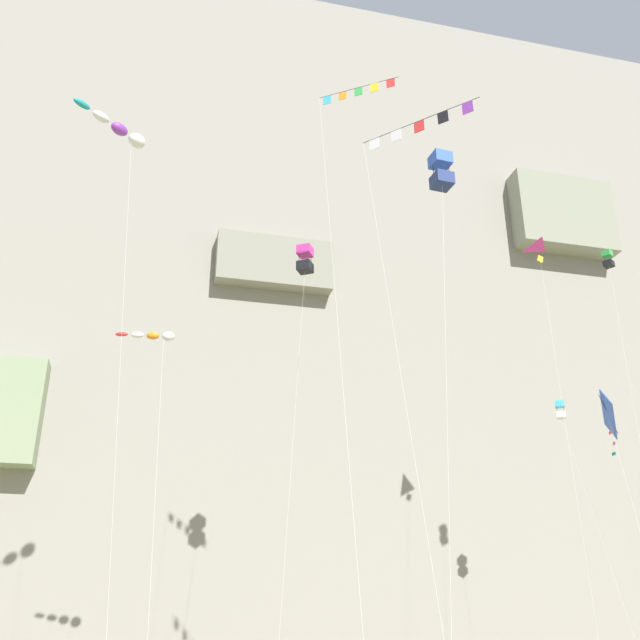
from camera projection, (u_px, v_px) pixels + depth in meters
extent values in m
cube|color=gray|center=(249.00, 323.00, 81.46)|extent=(180.00, 30.08, 68.88)
cube|color=gray|center=(273.00, 267.00, 67.81)|extent=(10.90, 3.31, 4.97)
cube|color=gray|center=(562.00, 216.00, 77.44)|extent=(11.20, 3.06, 8.62)
ellipsoid|color=white|center=(168.00, 336.00, 42.34)|extent=(0.85, 0.69, 0.59)
ellipsoid|color=orange|center=(153.00, 336.00, 42.29)|extent=(0.83, 0.59, 0.48)
ellipsoid|color=white|center=(137.00, 335.00, 42.24)|extent=(0.81, 0.48, 0.38)
ellipsoid|color=red|center=(122.00, 334.00, 42.19)|extent=(0.79, 0.38, 0.27)
cylinder|color=silver|center=(156.00, 490.00, 36.72)|extent=(0.55, 4.56, 18.33)
pyramid|color=#CC3399|center=(547.00, 259.00, 52.89)|extent=(1.35, 1.95, 0.45)
cube|color=yellow|center=(540.00, 259.00, 52.68)|extent=(0.57, 0.11, 0.60)
cylinder|color=silver|center=(568.00, 438.00, 45.90)|extent=(1.36, 2.84, 27.53)
cube|color=green|center=(607.00, 254.00, 50.87)|extent=(0.85, 0.85, 0.43)
cube|color=black|center=(609.00, 264.00, 50.56)|extent=(0.85, 0.85, 0.43)
cylinder|color=black|center=(611.00, 259.00, 50.78)|extent=(0.02, 0.02, 1.16)
cylinder|color=black|center=(604.00, 259.00, 50.65)|extent=(0.02, 0.02, 1.16)
cube|color=#CC3399|center=(305.00, 251.00, 47.23)|extent=(1.26, 1.26, 0.64)
cube|color=black|center=(305.00, 267.00, 46.78)|extent=(1.26, 1.26, 0.64)
cylinder|color=black|center=(311.00, 260.00, 47.09)|extent=(0.03, 0.03, 1.72)
cylinder|color=black|center=(299.00, 258.00, 46.91)|extent=(0.03, 0.03, 1.72)
cylinder|color=silver|center=(292.00, 452.00, 41.34)|extent=(1.55, 1.07, 23.94)
cylinder|color=black|center=(419.00, 121.00, 37.16)|extent=(4.54, 4.93, 0.03)
cube|color=white|center=(374.00, 144.00, 38.38)|extent=(0.42, 0.45, 0.63)
cube|color=white|center=(396.00, 136.00, 37.70)|extent=(0.43, 0.46, 0.63)
cube|color=red|center=(419.00, 127.00, 37.02)|extent=(0.41, 0.44, 0.63)
cube|color=black|center=(443.00, 117.00, 36.34)|extent=(0.45, 0.48, 0.63)
cube|color=purple|center=(468.00, 108.00, 35.66)|extent=(0.44, 0.47, 0.63)
cylinder|color=silver|center=(399.00, 360.00, 31.23)|extent=(0.88, 5.58, 26.82)
cube|color=blue|center=(440.00, 161.00, 34.41)|extent=(0.98, 0.98, 0.63)
cube|color=navy|center=(442.00, 181.00, 33.95)|extent=(0.98, 0.98, 0.63)
cylinder|color=black|center=(449.00, 172.00, 34.27)|extent=(0.03, 0.03, 1.70)
cylinder|color=black|center=(433.00, 169.00, 34.09)|extent=(0.03, 0.03, 1.70)
cylinder|color=silver|center=(447.00, 405.00, 28.71)|extent=(1.81, 1.51, 21.83)
cube|color=#38B2D1|center=(560.00, 404.00, 54.44)|extent=(0.90, 0.90, 0.46)
cube|color=white|center=(561.00, 415.00, 54.11)|extent=(0.90, 0.90, 0.46)
cylinder|color=black|center=(564.00, 410.00, 54.34)|extent=(0.02, 0.02, 1.24)
cylinder|color=black|center=(557.00, 409.00, 54.21)|extent=(0.02, 0.02, 1.24)
cylinder|color=silver|center=(600.00, 535.00, 49.95)|extent=(2.23, 2.20, 17.11)
ellipsoid|color=white|center=(137.00, 141.00, 40.39)|extent=(1.32, 1.29, 0.83)
ellipsoid|color=purple|center=(119.00, 129.00, 39.48)|extent=(1.22, 1.17, 0.68)
ellipsoid|color=white|center=(101.00, 117.00, 38.56)|extent=(1.12, 1.06, 0.53)
ellipsoid|color=teal|center=(82.00, 104.00, 37.64)|extent=(1.02, 0.95, 0.38)
cylinder|color=silver|center=(120.00, 374.00, 34.31)|extent=(1.69, 1.16, 27.69)
cube|color=blue|center=(608.00, 414.00, 32.27)|extent=(1.02, 2.10, 2.24)
cylinder|color=black|center=(608.00, 414.00, 32.27)|extent=(0.62, 0.14, 1.81)
cube|color=red|center=(610.00, 433.00, 31.93)|extent=(0.12, 0.26, 0.14)
cube|color=pink|center=(614.00, 443.00, 31.77)|extent=(0.09, 0.27, 0.14)
cube|color=teal|center=(614.00, 454.00, 31.56)|extent=(0.04, 0.27, 0.14)
cylinder|color=black|center=(358.00, 88.00, 42.36)|extent=(4.04, 2.88, 0.03)
cube|color=#38B2D1|center=(327.00, 100.00, 42.92)|extent=(0.43, 0.33, 0.55)
cube|color=orange|center=(343.00, 96.00, 42.58)|extent=(0.45, 0.36, 0.55)
cube|color=green|center=(358.00, 92.00, 42.25)|extent=(0.45, 0.35, 0.55)
cube|color=yellow|center=(374.00, 87.00, 41.91)|extent=(0.45, 0.35, 0.55)
cube|color=red|center=(391.00, 83.00, 41.57)|extent=(0.43, 0.32, 0.55)
cylinder|color=silver|center=(337.00, 320.00, 33.77)|extent=(0.03, 7.16, 32.01)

